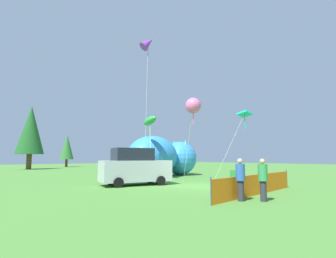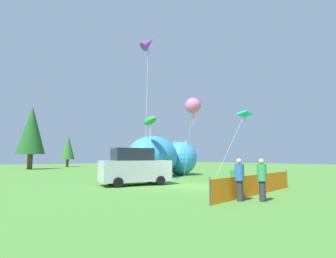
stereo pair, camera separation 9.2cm
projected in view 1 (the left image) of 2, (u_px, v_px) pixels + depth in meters
ground_plane at (197, 186)px, 15.58m from camera, size 120.00×120.00×0.00m
parked_car at (135, 167)px, 16.20m from camera, size 4.55×2.69×2.27m
folding_chair at (234, 176)px, 17.25m from camera, size 0.72×0.72×0.87m
inflatable_cat at (162, 158)px, 23.72m from camera, size 7.76×3.98×3.59m
safety_fence at (258, 184)px, 12.09m from camera, size 7.64×0.86×1.00m
spectator_in_black_shirt at (263, 178)px, 10.24m from camera, size 0.36×0.36×1.65m
spectator_in_green_shirt at (240, 178)px, 10.33m from camera, size 0.36×0.36×1.66m
kite_pink_octopus at (193, 106)px, 17.42m from camera, size 1.35×2.35×5.66m
kite_green_fish at (150, 121)px, 20.45m from camera, size 2.10×3.31×5.05m
kite_purple_delta at (148, 43)px, 23.36m from camera, size 1.69×1.26×12.62m
kite_teal_diamond at (244, 115)px, 20.92m from camera, size 2.46×2.03×5.41m
horizon_tree_east at (31, 130)px, 37.81m from camera, size 3.83×3.83×9.14m
horizon_tree_west at (67, 147)px, 46.90m from camera, size 2.39×2.39×5.71m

